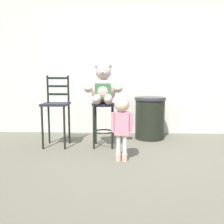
{
  "coord_description": "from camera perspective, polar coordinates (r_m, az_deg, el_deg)",
  "views": [
    {
      "loc": [
        -0.29,
        -3.11,
        1.09
      ],
      "look_at": [
        -0.43,
        0.47,
        0.6
      ],
      "focal_mm": 38.86,
      "sensor_mm": 36.0,
      "label": 1
    }
  ],
  "objects": [
    {
      "name": "trash_bin",
      "position": [
        4.49,
        8.89,
        -1.37
      ],
      "size": [
        0.56,
        0.56,
        0.76
      ],
      "color": "black",
      "rests_on": "ground_plane"
    },
    {
      "name": "bar_chair_empty",
      "position": [
        4.02,
        -12.98,
        1.16
      ],
      "size": [
        0.41,
        0.41,
        1.15
      ],
      "color": "#1F1F2B",
      "rests_on": "ground_plane"
    },
    {
      "name": "teddy_bear",
      "position": [
        3.82,
        -2.06,
        5.54
      ],
      "size": [
        0.6,
        0.54,
        0.64
      ],
      "color": "#B29A93",
      "rests_on": "bar_stool_with_teddy"
    },
    {
      "name": "bar_stool_with_teddy",
      "position": [
        3.89,
        -1.99,
        -0.89
      ],
      "size": [
        0.38,
        0.38,
        0.71
      ],
      "color": "#1F1F2B",
      "rests_on": "ground_plane"
    },
    {
      "name": "child_walking",
      "position": [
        3.17,
        2.31,
        -0.63
      ],
      "size": [
        0.27,
        0.22,
        0.86
      ],
      "rotation": [
        0.0,
        0.0,
        2.87
      ],
      "color": "#DAA993",
      "rests_on": "ground_plane"
    },
    {
      "name": "building_wall",
      "position": [
        5.06,
        5.69,
        16.48
      ],
      "size": [
        8.0,
        0.3,
        3.72
      ],
      "primitive_type": "cube",
      "color": "silver",
      "rests_on": "ground_plane"
    },
    {
      "name": "ground_plane",
      "position": [
        3.31,
        7.24,
        -11.5
      ],
      "size": [
        24.0,
        24.0,
        0.0
      ],
      "primitive_type": "plane",
      "color": "#59574A"
    }
  ]
}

